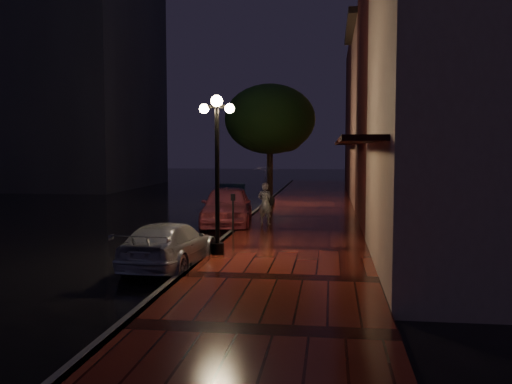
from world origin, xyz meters
The scene contains 15 objects.
ground centered at (0.00, 0.00, 0.00)m, with size 120.00×120.00×0.00m, color black.
sidewalk centered at (2.25, 0.00, 0.07)m, with size 4.50×60.00×0.15m, color #43120C.
curb centered at (0.00, 0.00, 0.07)m, with size 0.25×60.00×0.15m, color #595451.
storefront_near centered at (7.00, -6.00, 4.25)m, with size 5.00×8.00×8.50m, color gray.
storefront_mid centered at (7.00, 2.00, 5.50)m, with size 5.00×8.00×11.00m, color #511914.
storefront_far centered at (7.00, 10.00, 4.50)m, with size 5.00×8.00×9.00m, color #8C5951.
storefront_extra centered at (7.00, 20.00, 5.00)m, with size 5.00×12.00×10.00m, color #511914.
streetlamp_near centered at (0.35, -5.00, 2.60)m, with size 0.96×0.36×4.31m.
streetlamp_far centered at (0.35, 9.00, 2.60)m, with size 0.96×0.36×4.31m.
street_tree centered at (0.61, 5.99, 4.24)m, with size 4.16×4.16×5.80m.
pink_car centered at (-0.60, 1.59, 0.79)m, with size 1.85×4.61×1.57m, color #C85263.
navy_car centered at (-1.42, 7.22, 0.64)m, with size 1.35×3.86×1.27m, color black.
silver_car centered at (-0.67, -6.19, 0.58)m, with size 1.63×4.01×1.16m, color #AEAFB6.
woman_with_umbrella centered at (0.95, 1.14, 1.62)m, with size 0.92×0.94×2.22m.
parking_meter centered at (0.15, -1.37, 0.97)m, with size 0.15×0.13×1.36m.
Camera 1 is at (3.41, -20.13, 3.07)m, focal length 40.00 mm.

